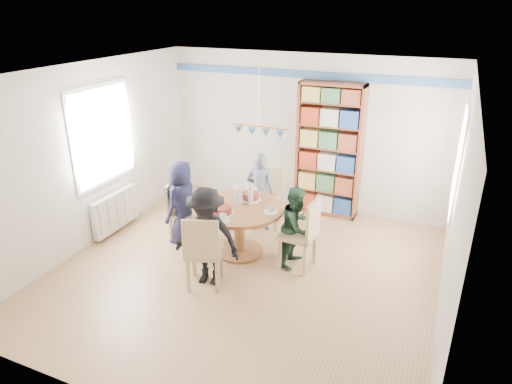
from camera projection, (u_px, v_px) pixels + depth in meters
The scene contains 14 objects.
ground at pixel (244, 272), 6.32m from camera, with size 5.00×5.00×0.00m, color tan.
room_shell at pixel (252, 139), 6.51m from camera, with size 5.00×5.00×5.00m.
radiator at pixel (116, 211), 7.32m from camera, with size 0.12×1.00×0.60m.
dining_table at pixel (239, 218), 6.61m from camera, with size 1.30×1.30×0.75m.
chair_left at pixel (179, 208), 7.04m from camera, with size 0.50×0.50×0.93m.
chair_right at pixel (304, 231), 6.21m from camera, with size 0.49×0.49×1.04m.
chair_far at pixel (267, 195), 7.47m from camera, with size 0.51×0.51×0.97m.
chair_near at pixel (203, 249), 5.76m from camera, with size 0.59×0.59×1.04m.
person_left at pixel (182, 202), 6.90m from camera, with size 0.64×0.42×1.31m, color #171934.
person_right at pixel (297, 226), 6.32m from camera, with size 0.57×0.44×1.16m, color #172F1F.
person_far at pixel (260, 191), 7.32m from camera, with size 0.47×0.31×1.29m, color gray.
person_near at pixel (207, 237), 5.84m from camera, with size 0.87×0.50×1.35m, color black.
bookshelf at pixel (329, 152), 7.68m from camera, with size 1.08×0.33×2.28m.
tableware at pixel (238, 201), 6.54m from camera, with size 1.20×1.20×0.31m.
Camera 1 is at (2.30, -4.88, 3.47)m, focal length 32.00 mm.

